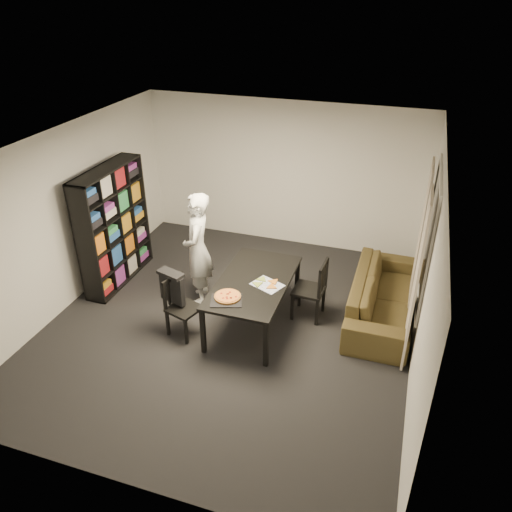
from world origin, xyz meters
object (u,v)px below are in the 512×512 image
(bookshelf, at_px, (114,226))
(baking_tray, at_px, (226,300))
(chair_left, at_px, (179,302))
(pepperoni_pizza, at_px, (228,296))
(chair_right, at_px, (315,286))
(sofa, at_px, (383,296))
(dining_table, at_px, (254,285))
(person, at_px, (198,249))

(bookshelf, height_order, baking_tray, bookshelf)
(chair_left, distance_m, baking_tray, 0.76)
(baking_tray, xyz_separation_m, pepperoni_pizza, (-0.01, 0.06, 0.02))
(baking_tray, bearing_deg, chair_right, 45.61)
(chair_left, height_order, sofa, chair_left)
(baking_tray, bearing_deg, chair_left, 173.85)
(dining_table, relative_size, person, 0.98)
(chair_right, xyz_separation_m, person, (-1.75, -0.09, 0.35))
(pepperoni_pizza, bearing_deg, person, 133.33)
(person, distance_m, pepperoni_pizza, 1.15)
(chair_right, distance_m, baking_tray, 1.39)
(person, relative_size, sofa, 0.79)
(bookshelf, xyz_separation_m, chair_right, (3.25, -0.05, -0.42))
(baking_tray, bearing_deg, bookshelf, 155.53)
(bookshelf, bearing_deg, baking_tray, -24.47)
(bookshelf, distance_m, dining_table, 2.53)
(chair_left, height_order, baking_tray, chair_left)
(person, xyz_separation_m, pepperoni_pizza, (0.78, -0.83, -0.13))
(dining_table, distance_m, pepperoni_pizza, 0.55)
(chair_right, distance_m, pepperoni_pizza, 1.36)
(chair_right, relative_size, pepperoni_pizza, 2.63)
(bookshelf, xyz_separation_m, dining_table, (2.47, -0.47, -0.30))
(bookshelf, distance_m, person, 1.50)
(dining_table, xyz_separation_m, sofa, (1.71, 0.77, -0.33))
(chair_left, bearing_deg, dining_table, -44.16)
(chair_right, bearing_deg, dining_table, -58.59)
(pepperoni_pizza, distance_m, sofa, 2.33)
(dining_table, xyz_separation_m, person, (-0.97, 0.32, 0.22))
(bookshelf, height_order, sofa, bookshelf)
(pepperoni_pizza, height_order, sofa, pepperoni_pizza)
(bookshelf, bearing_deg, chair_right, -0.95)
(dining_table, xyz_separation_m, chair_left, (-0.91, -0.49, -0.16))
(sofa, bearing_deg, bookshelf, 94.13)
(dining_table, xyz_separation_m, baking_tray, (-0.18, -0.57, 0.07))
(bookshelf, bearing_deg, sofa, 4.13)
(dining_table, bearing_deg, bookshelf, 169.21)
(person, bearing_deg, baking_tray, 25.04)
(person, height_order, baking_tray, person)
(chair_right, bearing_deg, person, -83.65)
(sofa, bearing_deg, dining_table, 114.24)
(chair_right, xyz_separation_m, sofa, (0.93, 0.36, -0.20))
(dining_table, relative_size, chair_right, 1.86)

